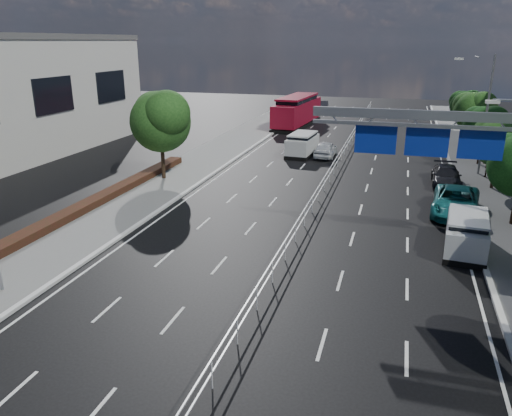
% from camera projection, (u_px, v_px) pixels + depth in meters
% --- Properties ---
extents(ground, '(160.00, 160.00, 0.00)m').
position_uv_depth(ground, '(244.00, 332.00, 17.88)').
color(ground, black).
rests_on(ground, ground).
extents(kerb_near, '(0.25, 140.00, 0.15)m').
position_uv_depth(kerb_near, '(33.00, 296.00, 20.24)').
color(kerb_near, silver).
rests_on(kerb_near, ground).
extents(median_fence, '(0.05, 85.00, 1.02)m').
position_uv_depth(median_fence, '(333.00, 170.00, 38.19)').
color(median_fence, silver).
rests_on(median_fence, ground).
extents(hedge_near, '(1.00, 36.00, 0.44)m').
position_uv_depth(hedge_near, '(29.00, 235.00, 25.84)').
color(hedge_near, black).
rests_on(hedge_near, sidewalk_near).
extents(overhead_gantry, '(10.24, 0.38, 7.45)m').
position_uv_depth(overhead_gantry, '(444.00, 137.00, 23.45)').
color(overhead_gantry, gray).
rests_on(overhead_gantry, ground).
extents(streetlight_far, '(2.78, 2.40, 9.00)m').
position_uv_depth(streetlight_far, '(483.00, 107.00, 37.10)').
color(streetlight_far, gray).
rests_on(streetlight_far, ground).
extents(near_tree_back, '(4.84, 4.51, 6.69)m').
position_uv_depth(near_tree_back, '(161.00, 118.00, 35.93)').
color(near_tree_back, black).
rests_on(near_tree_back, ground).
extents(far_tree_e, '(3.63, 3.38, 5.13)m').
position_uv_depth(far_tree_e, '(500.00, 139.00, 33.77)').
color(far_tree_e, black).
rests_on(far_tree_e, ground).
extents(far_tree_f, '(3.52, 3.28, 5.02)m').
position_uv_depth(far_tree_f, '(484.00, 124.00, 40.62)').
color(far_tree_f, black).
rests_on(far_tree_f, ground).
extents(far_tree_g, '(3.96, 3.69, 5.45)m').
position_uv_depth(far_tree_g, '(474.00, 109.00, 47.35)').
color(far_tree_g, black).
rests_on(far_tree_g, ground).
extents(far_tree_h, '(3.41, 3.18, 4.91)m').
position_uv_depth(far_tree_h, '(465.00, 103.00, 54.29)').
color(far_tree_h, black).
rests_on(far_tree_h, ground).
extents(white_minivan, '(2.39, 4.84, 2.04)m').
position_uv_depth(white_minivan, '(302.00, 144.00, 45.07)').
color(white_minivan, black).
rests_on(white_minivan, ground).
extents(red_bus, '(3.89, 12.35, 3.63)m').
position_uv_depth(red_bus, '(297.00, 110.00, 60.31)').
color(red_bus, black).
rests_on(red_bus, ground).
extents(near_car_silver, '(1.77, 4.23, 1.43)m').
position_uv_depth(near_car_silver, '(326.00, 149.00, 44.51)').
color(near_car_silver, silver).
rests_on(near_car_silver, ground).
extents(near_car_dark, '(2.19, 5.02, 1.60)m').
position_uv_depth(near_car_dark, '(322.00, 106.00, 73.10)').
color(near_car_dark, black).
rests_on(near_car_dark, ground).
extents(silver_minivan, '(2.33, 4.65, 1.86)m').
position_uv_depth(silver_minivan, '(466.00, 233.00, 24.49)').
color(silver_minivan, black).
rests_on(silver_minivan, ground).
extents(parked_car_teal, '(3.22, 5.94, 1.58)m').
position_uv_depth(parked_car_teal, '(456.00, 202.00, 29.76)').
color(parked_car_teal, '#197172').
rests_on(parked_car_teal, ground).
extents(parked_car_dark, '(1.96, 4.78, 1.38)m').
position_uv_depth(parked_car_dark, '(446.00, 176.00, 35.68)').
color(parked_car_dark, black).
rests_on(parked_car_dark, ground).
extents(pedestrian_b, '(1.14, 1.02, 1.93)m').
position_uv_depth(pedestrian_b, '(489.00, 164.00, 37.37)').
color(pedestrian_b, gray).
rests_on(pedestrian_b, sidewalk_far).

